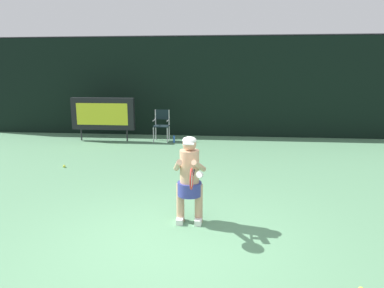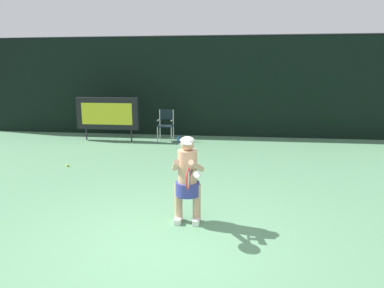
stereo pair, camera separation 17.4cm
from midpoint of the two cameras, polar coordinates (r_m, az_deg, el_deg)
The scene contains 8 objects.
ground at distance 5.05m, azimuth -5.14°, elevation -17.25°, with size 18.00×22.00×0.03m.
backdrop_screen at distance 13.04m, azimuth 1.97°, elevation 9.23°, with size 18.00×0.12×3.66m.
scoreboard at distance 12.53m, azimuth -14.68°, elevation 4.77°, with size 2.20×0.21×1.50m.
umpire_chair at distance 12.20m, azimuth -5.37°, elevation 3.36°, with size 0.52×0.44×1.08m.
water_bottle at distance 11.98m, azimuth -3.36°, elevation 0.83°, with size 0.07×0.07×0.27m.
tennis_player at distance 5.63m, azimuth -1.31°, elevation -5.42°, with size 0.54×0.62×1.43m.
tennis_racket at distance 5.06m, azimuth -1.05°, elevation -5.61°, with size 0.03×0.60×0.31m.
tennis_ball_spare at distance 9.55m, azimuth -20.57°, elevation -3.41°, with size 0.07×0.07×0.07m.
Camera 1 is at (0.78, -4.51, 2.46)m, focal length 32.78 mm.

